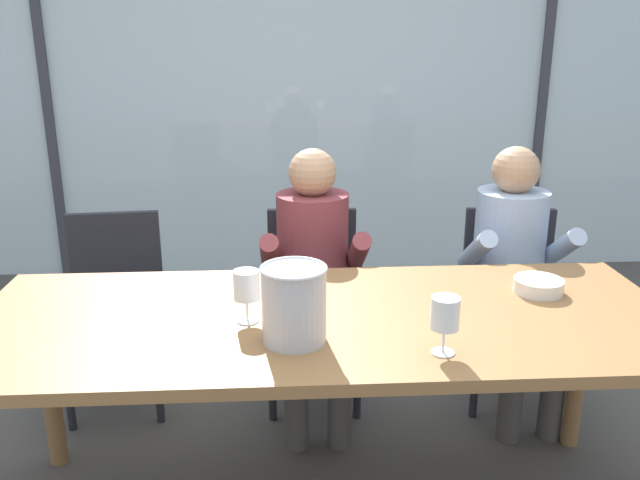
{
  "coord_description": "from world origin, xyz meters",
  "views": [
    {
      "loc": [
        -0.14,
        -2.0,
        1.67
      ],
      "look_at": [
        0.0,
        0.35,
        0.93
      ],
      "focal_mm": 36.98,
      "sensor_mm": 36.0,
      "label": 1
    }
  ],
  "objects_px": {
    "wine_glass_by_left_taster": "(247,287)",
    "wine_glass_near_bucket": "(445,316)",
    "chair_left_of_center": "(313,290)",
    "person_pale_blue_shirt": "(514,263)",
    "chair_center": "(510,289)",
    "tasting_bowl": "(538,286)",
    "person_maroon_top": "(314,267)",
    "ice_bucket_primary": "(294,303)",
    "chair_near_curtain": "(116,295)",
    "dining_table": "(326,336)"
  },
  "relations": [
    {
      "from": "chair_near_curtain",
      "to": "person_maroon_top",
      "type": "xyz_separation_m",
      "value": [
        0.91,
        -0.16,
        0.17
      ]
    },
    {
      "from": "chair_center",
      "to": "tasting_bowl",
      "type": "relative_size",
      "value": 4.98
    },
    {
      "from": "chair_near_curtain",
      "to": "ice_bucket_primary",
      "type": "xyz_separation_m",
      "value": [
        0.81,
        -1.07,
        0.39
      ]
    },
    {
      "from": "chair_center",
      "to": "wine_glass_by_left_taster",
      "type": "xyz_separation_m",
      "value": [
        -1.19,
        -0.88,
        0.38
      ]
    },
    {
      "from": "dining_table",
      "to": "ice_bucket_primary",
      "type": "bearing_deg",
      "value": -121.24
    },
    {
      "from": "chair_left_of_center",
      "to": "wine_glass_by_left_taster",
      "type": "bearing_deg",
      "value": -104.42
    },
    {
      "from": "dining_table",
      "to": "ice_bucket_primary",
      "type": "height_order",
      "value": "ice_bucket_primary"
    },
    {
      "from": "tasting_bowl",
      "to": "chair_center",
      "type": "bearing_deg",
      "value": 77.15
    },
    {
      "from": "person_maroon_top",
      "to": "dining_table",
      "type": "bearing_deg",
      "value": -89.7
    },
    {
      "from": "tasting_bowl",
      "to": "wine_glass_near_bucket",
      "type": "bearing_deg",
      "value": -135.59
    },
    {
      "from": "person_maroon_top",
      "to": "chair_center",
      "type": "bearing_deg",
      "value": 6.83
    },
    {
      "from": "chair_left_of_center",
      "to": "person_maroon_top",
      "type": "relative_size",
      "value": 0.73
    },
    {
      "from": "chair_near_curtain",
      "to": "person_pale_blue_shirt",
      "type": "relative_size",
      "value": 0.73
    },
    {
      "from": "chair_left_of_center",
      "to": "tasting_bowl",
      "type": "bearing_deg",
      "value": -42.46
    },
    {
      "from": "tasting_bowl",
      "to": "wine_glass_by_left_taster",
      "type": "height_order",
      "value": "wine_glass_by_left_taster"
    },
    {
      "from": "chair_near_curtain",
      "to": "chair_center",
      "type": "xyz_separation_m",
      "value": [
        1.85,
        -0.05,
        0.0
      ]
    },
    {
      "from": "dining_table",
      "to": "wine_glass_near_bucket",
      "type": "relative_size",
      "value": 13.36
    },
    {
      "from": "dining_table",
      "to": "wine_glass_near_bucket",
      "type": "height_order",
      "value": "wine_glass_near_bucket"
    },
    {
      "from": "wine_glass_by_left_taster",
      "to": "wine_glass_near_bucket",
      "type": "bearing_deg",
      "value": -23.84
    },
    {
      "from": "person_pale_blue_shirt",
      "to": "tasting_bowl",
      "type": "distance_m",
      "value": 0.6
    },
    {
      "from": "person_maroon_top",
      "to": "chair_left_of_center",
      "type": "bearing_deg",
      "value": 88.68
    },
    {
      "from": "person_maroon_top",
      "to": "wine_glass_near_bucket",
      "type": "xyz_separation_m",
      "value": [
        0.32,
        -1.02,
        0.21
      ]
    },
    {
      "from": "person_maroon_top",
      "to": "ice_bucket_primary",
      "type": "bearing_deg",
      "value": -96.69
    },
    {
      "from": "wine_glass_by_left_taster",
      "to": "wine_glass_near_bucket",
      "type": "xyz_separation_m",
      "value": [
        0.58,
        -0.26,
        0.0
      ]
    },
    {
      "from": "person_pale_blue_shirt",
      "to": "chair_near_curtain",
      "type": "bearing_deg",
      "value": 173.74
    },
    {
      "from": "ice_bucket_primary",
      "to": "wine_glass_by_left_taster",
      "type": "distance_m",
      "value": 0.21
    },
    {
      "from": "person_maroon_top",
      "to": "wine_glass_near_bucket",
      "type": "distance_m",
      "value": 1.09
    },
    {
      "from": "chair_center",
      "to": "tasting_bowl",
      "type": "bearing_deg",
      "value": -96.72
    },
    {
      "from": "wine_glass_near_bucket",
      "to": "wine_glass_by_left_taster",
      "type": "bearing_deg",
      "value": 156.16
    },
    {
      "from": "person_maroon_top",
      "to": "person_pale_blue_shirt",
      "type": "xyz_separation_m",
      "value": [
        0.9,
        0.0,
        0.0
      ]
    },
    {
      "from": "ice_bucket_primary",
      "to": "wine_glass_near_bucket",
      "type": "height_order",
      "value": "ice_bucket_primary"
    },
    {
      "from": "wine_glass_by_left_taster",
      "to": "wine_glass_near_bucket",
      "type": "height_order",
      "value": "same"
    },
    {
      "from": "tasting_bowl",
      "to": "chair_left_of_center",
      "type": "bearing_deg",
      "value": 136.5
    },
    {
      "from": "dining_table",
      "to": "tasting_bowl",
      "type": "height_order",
      "value": "tasting_bowl"
    },
    {
      "from": "wine_glass_by_left_taster",
      "to": "wine_glass_near_bucket",
      "type": "distance_m",
      "value": 0.63
    },
    {
      "from": "chair_left_of_center",
      "to": "chair_near_curtain",
      "type": "bearing_deg",
      "value": -178.72
    },
    {
      "from": "chair_center",
      "to": "wine_glass_by_left_taster",
      "type": "distance_m",
      "value": 1.52
    },
    {
      "from": "ice_bucket_primary",
      "to": "tasting_bowl",
      "type": "height_order",
      "value": "ice_bucket_primary"
    },
    {
      "from": "dining_table",
      "to": "chair_left_of_center",
      "type": "relative_size",
      "value": 2.65
    },
    {
      "from": "chair_near_curtain",
      "to": "chair_center",
      "type": "bearing_deg",
      "value": -6.97
    },
    {
      "from": "tasting_bowl",
      "to": "chair_near_curtain",
      "type": "bearing_deg",
      "value": 156.57
    },
    {
      "from": "chair_left_of_center",
      "to": "person_pale_blue_shirt",
      "type": "height_order",
      "value": "person_pale_blue_shirt"
    },
    {
      "from": "ice_bucket_primary",
      "to": "wine_glass_by_left_taster",
      "type": "relative_size",
      "value": 1.37
    },
    {
      "from": "person_maroon_top",
      "to": "wine_glass_by_left_taster",
      "type": "distance_m",
      "value": 0.83
    },
    {
      "from": "wine_glass_near_bucket",
      "to": "chair_left_of_center",
      "type": "bearing_deg",
      "value": 105.24
    },
    {
      "from": "chair_center",
      "to": "ice_bucket_primary",
      "type": "relative_size",
      "value": 3.68
    },
    {
      "from": "dining_table",
      "to": "person_maroon_top",
      "type": "xyz_separation_m",
      "value": [
        -0.01,
        0.73,
        -0.02
      ]
    },
    {
      "from": "person_maroon_top",
      "to": "tasting_bowl",
      "type": "distance_m",
      "value": 0.97
    },
    {
      "from": "dining_table",
      "to": "wine_glass_by_left_taster",
      "type": "height_order",
      "value": "wine_glass_by_left_taster"
    },
    {
      "from": "chair_left_of_center",
      "to": "wine_glass_by_left_taster",
      "type": "relative_size",
      "value": 5.04
    }
  ]
}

